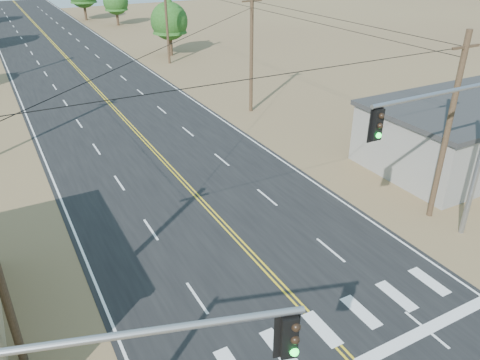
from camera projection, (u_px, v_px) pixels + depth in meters
road at (144, 140)px, 35.56m from camera, size 15.00×200.00×0.02m
building_right at (476, 131)px, 31.81m from camera, size 15.00×8.00×4.00m
utility_pole_right_near at (448, 129)px, 23.64m from camera, size 1.80×0.30×10.00m
utility_pole_right_mid at (251, 53)px, 39.21m from camera, size 1.80×0.30×10.00m
utility_pole_right_far at (167, 20)px, 54.78m from camera, size 1.80×0.30×10.00m
signal_mast_right at (455, 140)px, 20.91m from camera, size 7.70×0.49×8.30m
tree_right_near at (169, 17)px, 58.82m from camera, size 4.68×4.68×7.80m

